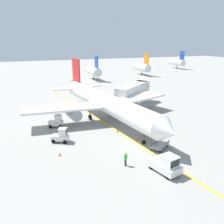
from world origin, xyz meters
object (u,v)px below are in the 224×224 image
(belt_loader_aft_hold, at_px, (143,116))
(safety_cone_nose_right, at_px, (60,154))
(ground_crew_marshaller, at_px, (126,158))
(safety_cone_wingtip_left, at_px, (137,138))
(jet_bridge, at_px, (135,89))
(baggage_tug_by_cargo_door, at_px, (61,136))
(belt_loader_forward_hold, at_px, (153,128))
(airliner, at_px, (104,102))
(safety_cone_nose_left, at_px, (118,131))
(baggage_cart_loaded, at_px, (160,145))
(baggage_tug_near_wing, at_px, (57,122))
(pushback_tug, at_px, (166,164))

(belt_loader_aft_hold, relative_size, safety_cone_nose_right, 11.70)
(ground_crew_marshaller, bearing_deg, safety_cone_wingtip_left, 52.18)
(belt_loader_aft_hold, bearing_deg, jet_bridge, 70.61)
(baggage_tug_by_cargo_door, height_order, safety_cone_wingtip_left, baggage_tug_by_cargo_door)
(belt_loader_forward_hold, xyz_separation_m, belt_loader_aft_hold, (1.53, 5.99, 0.00))
(baggage_tug_by_cargo_door, bearing_deg, airliner, 37.19)
(baggage_tug_by_cargo_door, distance_m, safety_cone_nose_left, 8.96)
(belt_loader_aft_hold, distance_m, baggage_cart_loaded, 11.87)
(baggage_cart_loaded, bearing_deg, safety_cone_nose_right, 167.32)
(baggage_tug_near_wing, bearing_deg, pushback_tug, -65.85)
(baggage_tug_by_cargo_door, bearing_deg, baggage_cart_loaded, -31.20)
(safety_cone_nose_left, xyz_separation_m, safety_cone_nose_right, (-9.97, -4.65, 0.00))
(belt_loader_forward_hold, distance_m, baggage_cart_loaded, 5.73)
(belt_loader_aft_hold, distance_m, safety_cone_nose_left, 7.64)
(belt_loader_forward_hold, bearing_deg, baggage_tug_by_cargo_door, 172.33)
(safety_cone_nose_right, bearing_deg, airliner, 47.76)
(baggage_tug_by_cargo_door, bearing_deg, pushback_tug, -54.37)
(belt_loader_aft_hold, bearing_deg, safety_cone_nose_right, -153.27)
(belt_loader_aft_hold, height_order, baggage_cart_loaded, belt_loader_aft_hold)
(baggage_tug_near_wing, height_order, safety_cone_nose_right, baggage_tug_near_wing)
(belt_loader_aft_hold, bearing_deg, baggage_cart_loaded, -108.43)
(baggage_cart_loaded, bearing_deg, airliner, 100.89)
(airliner, distance_m, safety_cone_wingtip_left, 10.90)
(baggage_tug_by_cargo_door, relative_size, safety_cone_wingtip_left, 6.20)
(belt_loader_forward_hold, height_order, baggage_cart_loaded, belt_loader_forward_hold)
(baggage_cart_loaded, bearing_deg, belt_loader_forward_hold, 67.10)
(belt_loader_aft_hold, xyz_separation_m, safety_cone_wingtip_left, (-5.16, -7.52, -0.56))
(belt_loader_aft_hold, bearing_deg, safety_cone_wingtip_left, -124.44)
(belt_loader_forward_hold, bearing_deg, safety_cone_nose_right, -171.06)
(jet_bridge, xyz_separation_m, safety_cone_wingtip_left, (-8.80, -17.87, -3.32))
(baggage_tug_by_cargo_door, relative_size, belt_loader_forward_hold, 0.57)
(baggage_cart_loaded, bearing_deg, baggage_tug_by_cargo_door, 148.80)
(baggage_tug_near_wing, distance_m, safety_cone_wingtip_left, 14.11)
(jet_bridge, relative_size, pushback_tug, 2.94)
(jet_bridge, bearing_deg, safety_cone_nose_left, -126.18)
(belt_loader_forward_hold, bearing_deg, belt_loader_aft_hold, 75.71)
(jet_bridge, relative_size, safety_cone_wingtip_left, 26.21)
(baggage_cart_loaded, relative_size, safety_cone_nose_left, 8.23)
(jet_bridge, xyz_separation_m, belt_loader_forward_hold, (-5.17, -16.34, -2.77))
(pushback_tug, bearing_deg, safety_cone_wingtip_left, 81.73)
(safety_cone_nose_left, bearing_deg, pushback_tug, -89.36)
(pushback_tug, relative_size, baggage_tug_by_cargo_door, 1.44)
(jet_bridge, bearing_deg, baggage_tug_near_wing, -157.18)
(baggage_tug_by_cargo_door, relative_size, safety_cone_nose_right, 6.20)
(safety_cone_nose_right, height_order, safety_cone_wingtip_left, same)
(baggage_tug_by_cargo_door, xyz_separation_m, belt_loader_forward_hold, (14.05, -1.89, -0.15))
(belt_loader_aft_hold, bearing_deg, baggage_tug_near_wing, 170.78)
(jet_bridge, height_order, baggage_cart_loaded, jet_bridge)
(pushback_tug, relative_size, safety_cone_nose_left, 8.93)
(airliner, relative_size, baggage_tug_near_wing, 13.25)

